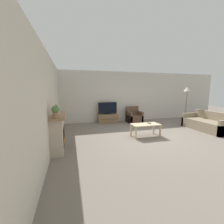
{
  "coord_description": "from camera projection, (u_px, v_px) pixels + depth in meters",
  "views": [
    {
      "loc": [
        -2.86,
        -4.88,
        1.7
      ],
      "look_at": [
        -1.29,
        0.75,
        0.85
      ],
      "focal_mm": 24.0,
      "sensor_mm": 36.0,
      "label": 1
    }
  ],
  "objects": [
    {
      "name": "mantel_vase_centre_left",
      "position": [
        57.0,
        110.0,
        4.18
      ],
      "size": [
        0.12,
        0.12,
        0.28
      ],
      "color": "beige",
      "rests_on": "fireplace"
    },
    {
      "name": "wall_back",
      "position": [
        124.0,
        97.0,
        8.3
      ],
      "size": [
        12.0,
        0.06,
        2.7
      ],
      "color": "beige",
      "rests_on": "ground"
    },
    {
      "name": "mantel_vase_left",
      "position": [
        56.0,
        111.0,
        3.84
      ],
      "size": [
        0.09,
        0.09,
        0.32
      ],
      "color": "#994C3D",
      "rests_on": "fireplace"
    },
    {
      "name": "mantel_vase_right",
      "position": [
        59.0,
        109.0,
        4.74
      ],
      "size": [
        0.08,
        0.08,
        0.19
      ],
      "color": "#994C3D",
      "rests_on": "fireplace"
    },
    {
      "name": "coffee_table",
      "position": [
        145.0,
        126.0,
        5.49
      ],
      "size": [
        1.04,
        0.53,
        0.47
      ],
      "color": "#CCB289",
      "rests_on": "ground"
    },
    {
      "name": "floor_lamp",
      "position": [
        187.0,
        92.0,
        7.56
      ],
      "size": [
        0.34,
        0.34,
        1.87
      ],
      "color": "black",
      "rests_on": "ground"
    },
    {
      "name": "potted_plant",
      "position": [
        55.0,
        111.0,
        3.65
      ],
      "size": [
        0.18,
        0.18,
        0.31
      ],
      "color": "#936B4C",
      "rests_on": "fireplace"
    },
    {
      "name": "fireplace",
      "position": [
        58.0,
        131.0,
        4.37
      ],
      "size": [
        0.43,
        1.55,
        1.01
      ],
      "color": "#B7A893",
      "rests_on": "ground"
    },
    {
      "name": "tv",
      "position": [
        108.0,
        109.0,
        7.83
      ],
      "size": [
        0.99,
        0.18,
        0.63
      ],
      "color": "black",
      "rests_on": "tv_stand"
    },
    {
      "name": "couch",
      "position": [
        207.0,
        124.0,
        6.45
      ],
      "size": [
        0.93,
        1.95,
        0.78
      ],
      "color": "gray",
      "rests_on": "ground"
    },
    {
      "name": "armchair",
      "position": [
        134.0,
        117.0,
        7.95
      ],
      "size": [
        0.7,
        0.76,
        0.84
      ],
      "color": "brown",
      "rests_on": "ground"
    },
    {
      "name": "tv_stand",
      "position": [
        108.0,
        118.0,
        7.91
      ],
      "size": [
        1.04,
        0.48,
        0.45
      ],
      "color": "brown",
      "rests_on": "ground"
    },
    {
      "name": "wall_left",
      "position": [
        51.0,
        102.0,
        4.55
      ],
      "size": [
        0.06,
        12.0,
        2.7
      ],
      "color": "beige",
      "rests_on": "ground"
    },
    {
      "name": "remote",
      "position": [
        149.0,
        123.0,
        5.58
      ],
      "size": [
        0.11,
        0.15,
        0.02
      ],
      "rotation": [
        0.0,
        0.0,
        0.53
      ],
      "color": "black",
      "rests_on": "coffee_table"
    },
    {
      "name": "ground_plane",
      "position": [
        150.0,
        136.0,
        5.66
      ],
      "size": [
        24.0,
        24.0,
        0.0
      ],
      "primitive_type": "plane",
      "color": "slate"
    }
  ]
}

